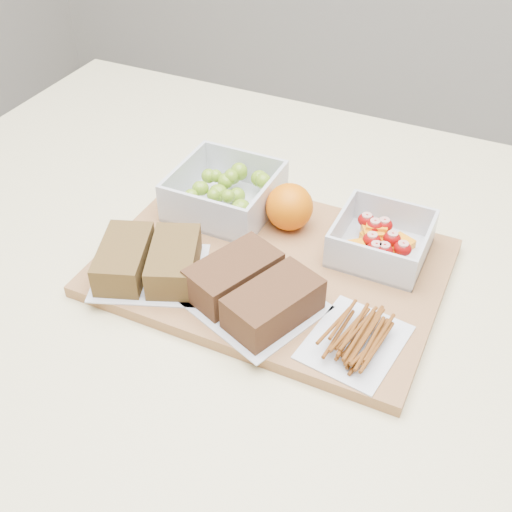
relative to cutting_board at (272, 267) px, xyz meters
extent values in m
cube|color=beige|center=(-0.01, 0.01, -0.46)|extent=(1.20, 0.90, 0.90)
cube|color=#9B6B40|center=(0.00, 0.00, 0.00)|extent=(0.42, 0.30, 0.02)
cube|color=silver|center=(-0.11, 0.08, 0.01)|extent=(0.13, 0.13, 0.01)
cube|color=silver|center=(-0.11, 0.15, 0.04)|extent=(0.13, 0.01, 0.06)
cube|color=silver|center=(-0.11, 0.02, 0.04)|extent=(0.13, 0.01, 0.06)
cube|color=silver|center=(-0.04, 0.08, 0.04)|extent=(0.01, 0.12, 0.06)
cube|color=silver|center=(-0.17, 0.08, 0.04)|extent=(0.01, 0.12, 0.06)
sphere|color=olive|center=(-0.12, 0.08, 0.03)|extent=(0.02, 0.02, 0.02)
sphere|color=olive|center=(-0.14, 0.07, 0.04)|extent=(0.02, 0.02, 0.02)
sphere|color=olive|center=(-0.11, 0.11, 0.04)|extent=(0.02, 0.02, 0.02)
sphere|color=olive|center=(-0.09, 0.09, 0.03)|extent=(0.02, 0.02, 0.02)
sphere|color=olive|center=(-0.14, 0.10, 0.04)|extent=(0.02, 0.02, 0.02)
sphere|color=olive|center=(-0.12, 0.07, 0.03)|extent=(0.02, 0.02, 0.02)
sphere|color=olive|center=(-0.13, 0.10, 0.04)|extent=(0.02, 0.02, 0.02)
sphere|color=olive|center=(-0.06, 0.04, 0.05)|extent=(0.02, 0.02, 0.02)
sphere|color=olive|center=(-0.08, 0.13, 0.04)|extent=(0.02, 0.02, 0.02)
sphere|color=olive|center=(-0.11, 0.12, 0.04)|extent=(0.02, 0.02, 0.02)
sphere|color=olive|center=(-0.14, 0.05, 0.04)|extent=(0.02, 0.02, 0.02)
sphere|color=olive|center=(-0.07, 0.12, 0.04)|extent=(0.02, 0.02, 0.02)
sphere|color=olive|center=(-0.10, 0.03, 0.03)|extent=(0.02, 0.02, 0.02)
sphere|color=olive|center=(-0.11, 0.12, 0.04)|extent=(0.02, 0.02, 0.02)
sphere|color=olive|center=(-0.12, 0.10, 0.04)|extent=(0.02, 0.02, 0.02)
sphere|color=olive|center=(-0.11, 0.12, 0.04)|extent=(0.02, 0.02, 0.02)
sphere|color=olive|center=(-0.06, 0.04, 0.04)|extent=(0.02, 0.02, 0.02)
sphere|color=olive|center=(-0.06, 0.05, 0.03)|extent=(0.02, 0.02, 0.02)
sphere|color=olive|center=(-0.12, 0.10, 0.04)|extent=(0.02, 0.02, 0.02)
sphere|color=olive|center=(-0.12, 0.07, 0.04)|extent=(0.02, 0.02, 0.02)
sphere|color=olive|center=(-0.12, 0.12, 0.04)|extent=(0.02, 0.02, 0.02)
sphere|color=olive|center=(-0.09, 0.06, 0.04)|extent=(0.02, 0.02, 0.02)
sphere|color=olive|center=(-0.12, 0.08, 0.03)|extent=(0.02, 0.02, 0.02)
sphere|color=olive|center=(-0.14, 0.07, 0.04)|extent=(0.02, 0.02, 0.02)
cube|color=silver|center=(0.12, 0.08, 0.01)|extent=(0.11, 0.11, 0.00)
cube|color=silver|center=(0.12, 0.13, 0.03)|extent=(0.11, 0.00, 0.05)
cube|color=silver|center=(0.12, 0.02, 0.03)|extent=(0.11, 0.00, 0.05)
cube|color=silver|center=(0.17, 0.08, 0.03)|extent=(0.00, 0.11, 0.05)
cube|color=silver|center=(0.06, 0.08, 0.03)|extent=(0.00, 0.11, 0.05)
cube|color=orange|center=(0.12, 0.06, 0.02)|extent=(0.03, 0.04, 0.01)
cube|color=orange|center=(0.11, 0.10, 0.02)|extent=(0.04, 0.05, 0.01)
cube|color=orange|center=(0.13, 0.08, 0.02)|extent=(0.04, 0.04, 0.01)
cube|color=orange|center=(0.14, 0.09, 0.02)|extent=(0.04, 0.04, 0.01)
cube|color=orange|center=(0.10, 0.09, 0.03)|extent=(0.04, 0.04, 0.01)
cube|color=orange|center=(0.11, 0.10, 0.03)|extent=(0.03, 0.03, 0.01)
cube|color=orange|center=(0.10, 0.04, 0.03)|extent=(0.04, 0.04, 0.01)
cube|color=orange|center=(0.13, 0.05, 0.02)|extent=(0.03, 0.03, 0.01)
cube|color=orange|center=(0.11, 0.08, 0.02)|extent=(0.04, 0.04, 0.01)
ellipsoid|color=#960A07|center=(0.13, 0.08, 0.04)|extent=(0.02, 0.02, 0.02)
ellipsoid|color=#960A07|center=(0.13, 0.05, 0.04)|extent=(0.02, 0.02, 0.02)
ellipsoid|color=#960A07|center=(0.09, 0.10, 0.04)|extent=(0.02, 0.02, 0.02)
ellipsoid|color=#960A07|center=(0.15, 0.06, 0.04)|extent=(0.02, 0.02, 0.02)
ellipsoid|color=#960A07|center=(0.10, 0.09, 0.04)|extent=(0.02, 0.02, 0.02)
ellipsoid|color=#960A07|center=(0.12, 0.05, 0.04)|extent=(0.02, 0.02, 0.02)
ellipsoid|color=#960A07|center=(0.11, 0.06, 0.04)|extent=(0.02, 0.02, 0.02)
ellipsoid|color=#960A07|center=(0.11, 0.10, 0.04)|extent=(0.02, 0.02, 0.02)
sphere|color=orange|center=(-0.01, 0.08, 0.04)|extent=(0.06, 0.06, 0.06)
cube|color=silver|center=(-0.13, -0.08, 0.01)|extent=(0.17, 0.16, 0.00)
cube|color=brown|center=(-0.16, -0.09, 0.03)|extent=(0.09, 0.12, 0.04)
cube|color=brown|center=(-0.10, -0.07, 0.03)|extent=(0.09, 0.12, 0.04)
cube|color=silver|center=(0.01, -0.08, 0.01)|extent=(0.18, 0.17, 0.00)
cube|color=#50301B|center=(-0.02, -0.07, 0.03)|extent=(0.10, 0.12, 0.04)
cube|color=#50301B|center=(0.04, -0.09, 0.03)|extent=(0.10, 0.12, 0.04)
cube|color=silver|center=(0.14, -0.09, 0.01)|extent=(0.11, 0.13, 0.00)
camera|label=1|loc=(0.24, -0.57, 0.54)|focal=45.00mm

